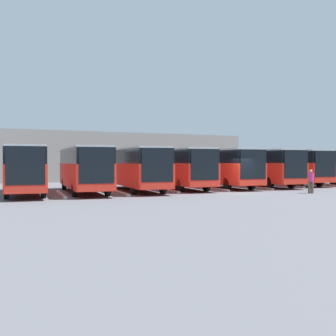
# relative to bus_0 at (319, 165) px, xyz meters

# --- Properties ---
(ground_plane) EXTENTS (600.00, 600.00, 0.00)m
(ground_plane) POSITION_rel_bus_0_xyz_m (14.36, 5.84, -1.84)
(ground_plane) COLOR #5B5B60
(bus_0) EXTENTS (3.90, 11.20, 3.31)m
(bus_0) POSITION_rel_bus_0_xyz_m (0.00, 0.00, 0.00)
(bus_0) COLOR red
(bus_0) RESTS_ON ground_plane
(curb_divider_0) EXTENTS (1.07, 6.22, 0.15)m
(curb_divider_0) POSITION_rel_bus_0_xyz_m (2.05, 1.62, -1.77)
(curb_divider_0) COLOR #B2B2AD
(curb_divider_0) RESTS_ON ground_plane
(bus_1) EXTENTS (3.90, 11.20, 3.31)m
(bus_1) POSITION_rel_bus_0_xyz_m (4.10, -0.21, 0.00)
(bus_1) COLOR red
(bus_1) RESTS_ON ground_plane
(curb_divider_1) EXTENTS (1.07, 6.22, 0.15)m
(curb_divider_1) POSITION_rel_bus_0_xyz_m (6.15, 1.41, -1.77)
(curb_divider_1) COLOR #B2B2AD
(curb_divider_1) RESTS_ON ground_plane
(bus_2) EXTENTS (3.90, 11.20, 3.31)m
(bus_2) POSITION_rel_bus_0_xyz_m (8.21, 0.55, 0.00)
(bus_2) COLOR red
(bus_2) RESTS_ON ground_plane
(curb_divider_2) EXTENTS (1.07, 6.22, 0.15)m
(curb_divider_2) POSITION_rel_bus_0_xyz_m (10.26, 2.17, -1.77)
(curb_divider_2) COLOR #B2B2AD
(curb_divider_2) RESTS_ON ground_plane
(bus_3) EXTENTS (3.90, 11.20, 3.31)m
(bus_3) POSITION_rel_bus_0_xyz_m (12.31, 0.36, 0.00)
(bus_3) COLOR red
(bus_3) RESTS_ON ground_plane
(curb_divider_3) EXTENTS (1.07, 6.22, 0.15)m
(curb_divider_3) POSITION_rel_bus_0_xyz_m (14.36, 1.99, -1.77)
(curb_divider_3) COLOR #B2B2AD
(curb_divider_3) RESTS_ON ground_plane
(bus_4) EXTENTS (3.90, 11.20, 3.31)m
(bus_4) POSITION_rel_bus_0_xyz_m (16.42, 0.10, 0.00)
(bus_4) COLOR red
(bus_4) RESTS_ON ground_plane
(curb_divider_4) EXTENTS (1.07, 6.22, 0.15)m
(curb_divider_4) POSITION_rel_bus_0_xyz_m (18.47, 1.72, -1.77)
(curb_divider_4) COLOR #B2B2AD
(curb_divider_4) RESTS_ON ground_plane
(bus_5) EXTENTS (3.90, 11.20, 3.31)m
(bus_5) POSITION_rel_bus_0_xyz_m (20.52, 0.83, 0.00)
(bus_5) COLOR red
(bus_5) RESTS_ON ground_plane
(curb_divider_5) EXTENTS (1.07, 6.22, 0.15)m
(curb_divider_5) POSITION_rel_bus_0_xyz_m (22.57, 2.45, -1.77)
(curb_divider_5) COLOR #B2B2AD
(curb_divider_5) RESTS_ON ground_plane
(bus_6) EXTENTS (3.90, 11.20, 3.31)m
(bus_6) POSITION_rel_bus_0_xyz_m (24.63, 0.83, 0.00)
(bus_6) COLOR red
(bus_6) RESTS_ON ground_plane
(curb_divider_6) EXTENTS (1.07, 6.22, 0.15)m
(curb_divider_6) POSITION_rel_bus_0_xyz_m (26.68, 2.45, -1.77)
(curb_divider_6) COLOR #B2B2AD
(curb_divider_6) RESTS_ON ground_plane
(bus_7) EXTENTS (3.90, 11.20, 3.31)m
(bus_7) POSITION_rel_bus_0_xyz_m (28.73, 0.50, 0.00)
(bus_7) COLOR red
(bus_7) RESTS_ON ground_plane
(pedestrian) EXTENTS (0.53, 0.53, 1.70)m
(pedestrian) POSITION_rel_bus_0_xyz_m (10.31, 8.85, -0.93)
(pedestrian) COLOR brown
(pedestrian) RESTS_ON ground_plane
(station_building) EXTENTS (30.45, 16.91, 5.62)m
(station_building) POSITION_rel_bus_0_xyz_m (14.36, -21.76, 0.99)
(station_building) COLOR gray
(station_building) RESTS_ON ground_plane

